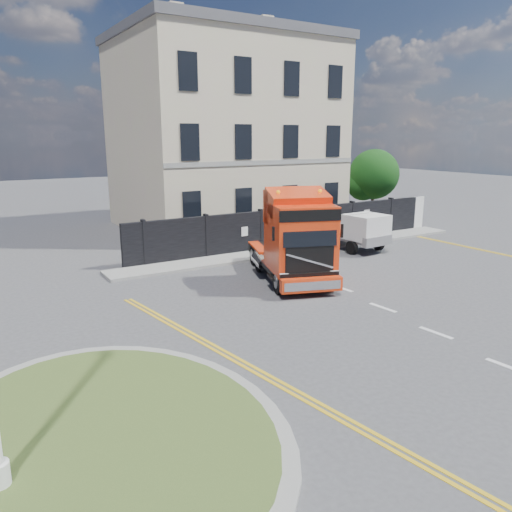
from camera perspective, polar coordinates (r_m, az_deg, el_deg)
ground at (r=15.74m, az=5.62°, el=-7.36°), size 120.00×120.00×0.00m
traffic_island at (r=10.46m, az=-16.84°, el=-18.95°), size 6.80×6.80×0.17m
hoarding_fence at (r=26.24m, az=5.26°, el=3.40°), size 18.80×0.25×2.00m
georgian_building at (r=31.89m, az=-3.69°, el=13.84°), size 12.30×10.30×12.80m
tree at (r=33.40m, az=13.04°, el=8.83°), size 3.20×3.20×4.80m
pavement_far at (r=25.40m, az=5.43°, el=0.89°), size 20.00×1.60×0.12m
truck at (r=19.30m, az=4.55°, el=1.56°), size 4.07×6.38×3.58m
flatbed_pickup at (r=25.47m, az=11.62°, el=2.88°), size 2.03×4.59×1.87m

